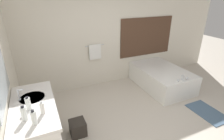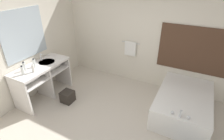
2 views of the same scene
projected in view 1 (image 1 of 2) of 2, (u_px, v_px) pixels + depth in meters
ground_plane at (150, 132)px, 3.28m from camera, size 16.00×16.00×0.00m
wall_back_with_blinds at (106, 36)px, 4.61m from camera, size 7.40×0.13×2.70m
vanity_counter at (36, 117)px, 2.69m from camera, size 0.63×1.38×0.89m
sink_faucet at (19, 95)px, 2.64m from camera, size 0.09×0.04×0.18m
bathtub at (161, 77)px, 4.78m from camera, size 1.09×1.66×0.64m
water_bottle_1 at (34, 118)px, 2.15m from camera, size 0.07×0.07×0.21m
water_bottle_2 at (24, 114)px, 2.22m from camera, size 0.07×0.07×0.21m
water_bottle_3 at (28, 104)px, 2.43m from camera, size 0.07×0.07×0.20m
soap_dispenser at (42, 108)px, 2.34m from camera, size 0.06×0.06×0.20m
waste_bin at (78, 128)px, 3.18m from camera, size 0.28×0.28×0.28m
bath_mat at (207, 112)px, 3.81m from camera, size 0.51×0.81×0.02m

